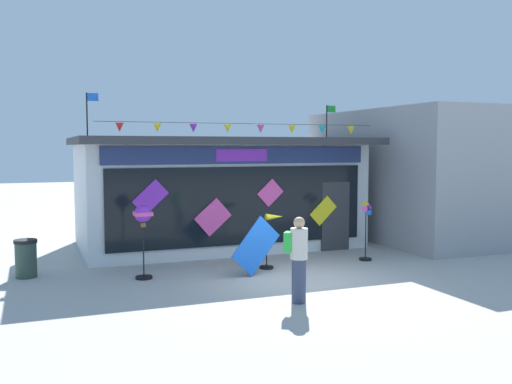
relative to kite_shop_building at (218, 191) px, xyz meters
name	(u,v)px	position (x,y,z in m)	size (l,w,h in m)	color
ground_plane	(300,280)	(0.33, -5.14, -1.67)	(80.00, 80.00, 0.00)	#ADAAA5
kite_shop_building	(218,191)	(0.00, 0.00, 0.00)	(8.52, 5.08, 4.54)	silver
wind_spinner_far_left	(143,221)	(-2.98, -3.74, -0.33)	(0.40, 0.40, 1.70)	black
wind_spinner_left	(271,236)	(0.19, -3.77, -0.84)	(0.61, 0.35, 1.37)	black
wind_spinner_center_left	(366,222)	(2.92, -3.80, -0.62)	(0.40, 0.33, 1.60)	black
person_near_camera	(298,257)	(-0.57, -6.85, -0.78)	(0.47, 0.44, 1.68)	#333D56
trash_bin	(26,258)	(-5.49, -2.59, -1.22)	(0.52, 0.52, 0.89)	#2D4238
display_kite_on_ground	(256,246)	(-0.42, -4.28, -0.98)	(0.71, 0.03, 1.29)	blue
neighbour_building	(457,173)	(8.59, -0.72, 0.44)	(7.88, 7.44, 4.22)	#99999E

